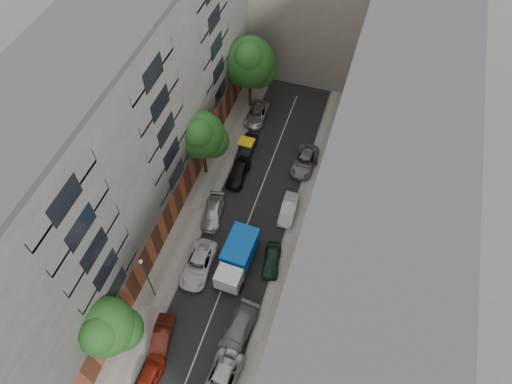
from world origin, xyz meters
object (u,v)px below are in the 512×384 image
at_px(lamp_post, 147,275).
at_px(pedestrian, 315,162).
at_px(tree_far, 250,64).
at_px(car_right_3, 289,209).
at_px(car_left_0, 147,381).
at_px(car_right_2, 272,260).
at_px(car_left_4, 238,173).
at_px(car_right_0, 220,382).
at_px(car_left_6, 257,114).
at_px(tree_mid, 202,137).
at_px(tarp_truck, 237,258).
at_px(car_left_2, 198,264).
at_px(car_left_5, 246,148).
at_px(car_right_1, 239,329).
at_px(tree_near, 107,329).
at_px(car_left_3, 213,213).
at_px(car_left_1, 162,337).
at_px(car_right_4, 304,161).

distance_m(lamp_post, pedestrian, 21.99).
bearing_deg(tree_far, car_right_3, -58.11).
xyz_separation_m(car_left_0, car_right_2, (6.40, 13.44, -0.06)).
relative_size(car_left_0, car_left_4, 0.97).
distance_m(car_left_4, car_right_0, 21.42).
height_order(car_left_6, tree_mid, tree_mid).
height_order(tarp_truck, car_left_6, tarp_truck).
distance_m(car_left_2, pedestrian, 17.12).
bearing_deg(car_left_5, car_right_1, -73.12).
relative_size(tarp_truck, car_left_4, 1.42).
relative_size(car_left_6, tree_far, 0.50).
distance_m(tree_near, tree_far, 31.58).
xyz_separation_m(car_left_5, car_right_1, (5.87, -19.80, 0.02)).
distance_m(car_left_6, tree_mid, 11.35).
relative_size(car_left_2, pedestrian, 3.28).
bearing_deg(car_left_6, lamp_post, -95.38).
relative_size(car_left_3, car_right_1, 0.90).
height_order(tarp_truck, car_left_1, tarp_truck).
distance_m(car_right_0, tree_mid, 22.64).
height_order(tarp_truck, tree_far, tree_far).
bearing_deg(car_left_3, tarp_truck, -56.12).
bearing_deg(car_left_2, car_left_1, -96.40).
height_order(car_left_4, tree_near, tree_near).
height_order(tree_near, lamp_post, tree_near).
distance_m(tarp_truck, car_right_3, 7.91).
height_order(car_left_5, car_right_2, car_left_5).
distance_m(car_left_1, tree_near, 5.67).
bearing_deg(tree_near, car_right_2, 50.39).
bearing_deg(car_left_6, car_right_0, -78.73).
bearing_deg(car_left_0, tree_far, 93.52).
distance_m(car_left_1, car_left_2, 7.29).
bearing_deg(tarp_truck, lamp_post, -137.70).
bearing_deg(tarp_truck, car_left_5, 107.26).
distance_m(tree_far, pedestrian, 13.17).
bearing_deg(car_right_2, car_left_1, -133.74).
bearing_deg(car_right_3, tree_mid, 164.65).
distance_m(tree_near, tree_mid, 20.10).
bearing_deg(car_left_2, car_right_4, 64.00).
bearing_deg(car_right_0, car_right_1, 92.39).
height_order(car_left_3, car_right_3, car_right_3).
relative_size(car_left_6, car_right_1, 0.93).
relative_size(tarp_truck, car_right_1, 1.22).
bearing_deg(car_left_5, car_right_2, -61.66).
relative_size(car_left_3, car_left_6, 0.96).
bearing_deg(lamp_post, tree_mid, 92.93).
relative_size(lamp_post, pedestrian, 4.08).
bearing_deg(car_right_1, car_right_3, 93.70).
bearing_deg(car_right_4, car_left_1, -104.92).
height_order(car_left_4, car_right_3, car_left_4).
distance_m(car_left_1, car_right_2, 11.96).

